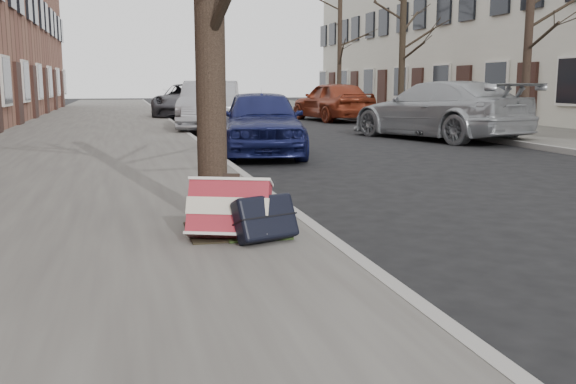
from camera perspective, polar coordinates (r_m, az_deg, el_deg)
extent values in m
plane|color=black|center=(5.46, 18.94, -6.11)|extent=(120.00, 120.00, 0.00)
cube|color=#67645D|center=(19.43, -16.70, 5.19)|extent=(5.00, 70.00, 0.12)
cube|color=slate|center=(22.19, 14.63, 5.79)|extent=(4.00, 70.00, 0.12)
cube|color=black|center=(5.79, -4.71, -3.40)|extent=(0.85, 0.85, 0.02)
cube|color=maroon|center=(5.43, -5.24, -1.52)|extent=(0.77, 0.60, 0.53)
cube|color=black|center=(5.35, -2.05, -2.29)|extent=(0.60, 0.47, 0.41)
imported|color=#14194A|center=(12.95, -2.39, 6.25)|extent=(2.16, 4.11, 1.34)
imported|color=#9C9DA3|center=(19.56, -6.90, 7.59)|extent=(2.49, 4.80, 1.51)
imported|color=#37373C|center=(26.95, -8.86, 7.99)|extent=(3.50, 5.50, 1.41)
imported|color=#95999D|center=(17.08, 13.18, 7.09)|extent=(3.59, 5.54, 1.49)
imported|color=maroon|center=(24.86, 3.96, 8.07)|extent=(2.32, 4.63, 1.51)
cylinder|color=black|center=(17.95, 20.65, 13.78)|extent=(0.22, 0.22, 5.59)
cylinder|color=black|center=(24.64, 10.12, 12.09)|extent=(0.24, 0.24, 4.85)
cylinder|color=black|center=(31.28, 4.61, 12.28)|extent=(0.21, 0.21, 5.53)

